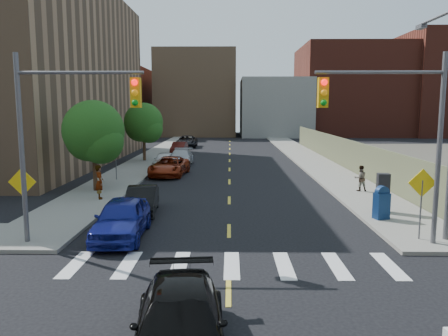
{
  "coord_description": "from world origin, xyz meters",
  "views": [
    {
      "loc": [
        0.03,
        -9.59,
        5.09
      ],
      "look_at": [
        -0.27,
        12.56,
        2.0
      ],
      "focal_mm": 35.0,
      "sensor_mm": 36.0,
      "label": 1
    }
  ],
  "objects_px": {
    "parked_car_grey": "(187,141)",
    "black_sedan": "(180,325)",
    "parked_car_silver": "(181,157)",
    "parked_car_maroon": "(179,148)",
    "payphone": "(383,193)",
    "parked_car_white": "(164,160)",
    "pedestrian_west": "(100,182)",
    "parked_car_black": "(142,200)",
    "parked_car_blue": "(122,218)",
    "pedestrian_east": "(360,178)",
    "mailbox": "(382,203)",
    "parked_car_red": "(169,166)"
  },
  "relations": [
    {
      "from": "parked_car_grey",
      "to": "black_sedan",
      "type": "height_order",
      "value": "parked_car_grey"
    },
    {
      "from": "parked_car_silver",
      "to": "parked_car_maroon",
      "type": "xyz_separation_m",
      "value": [
        -1.2,
        9.17,
        -0.03
      ]
    },
    {
      "from": "parked_car_maroon",
      "to": "payphone",
      "type": "relative_size",
      "value": 2.2
    },
    {
      "from": "parked_car_white",
      "to": "pedestrian_west",
      "type": "height_order",
      "value": "pedestrian_west"
    },
    {
      "from": "parked_car_black",
      "to": "parked_car_silver",
      "type": "bearing_deg",
      "value": 84.96
    },
    {
      "from": "parked_car_white",
      "to": "parked_car_blue",
      "type": "bearing_deg",
      "value": -84.43
    },
    {
      "from": "parked_car_black",
      "to": "pedestrian_east",
      "type": "xyz_separation_m",
      "value": [
        11.98,
        5.15,
        0.26
      ]
    },
    {
      "from": "parked_car_white",
      "to": "mailbox",
      "type": "bearing_deg",
      "value": -52.85
    },
    {
      "from": "parked_car_white",
      "to": "parked_car_grey",
      "type": "relative_size",
      "value": 0.74
    },
    {
      "from": "parked_car_silver",
      "to": "mailbox",
      "type": "height_order",
      "value": "mailbox"
    },
    {
      "from": "parked_car_maroon",
      "to": "mailbox",
      "type": "distance_m",
      "value": 30.73
    },
    {
      "from": "mailbox",
      "to": "payphone",
      "type": "relative_size",
      "value": 0.81
    },
    {
      "from": "parked_car_blue",
      "to": "parked_car_maroon",
      "type": "relative_size",
      "value": 1.13
    },
    {
      "from": "parked_car_black",
      "to": "parked_car_silver",
      "type": "distance_m",
      "value": 17.58
    },
    {
      "from": "parked_car_maroon",
      "to": "mailbox",
      "type": "xyz_separation_m",
      "value": [
        12.28,
        -28.16,
        0.21
      ]
    },
    {
      "from": "parked_car_maroon",
      "to": "pedestrian_west",
      "type": "distance_m",
      "value": 24.12
    },
    {
      "from": "parked_car_silver",
      "to": "parked_car_white",
      "type": "relative_size",
      "value": 1.23
    },
    {
      "from": "parked_car_white",
      "to": "black_sedan",
      "type": "distance_m",
      "value": 28.38
    },
    {
      "from": "parked_car_silver",
      "to": "black_sedan",
      "type": "distance_m",
      "value": 29.87
    },
    {
      "from": "parked_car_blue",
      "to": "mailbox",
      "type": "xyz_separation_m",
      "value": [
        10.98,
        2.49,
        0.1
      ]
    },
    {
      "from": "pedestrian_west",
      "to": "pedestrian_east",
      "type": "xyz_separation_m",
      "value": [
        14.81,
        2.46,
        -0.17
      ]
    },
    {
      "from": "parked_car_red",
      "to": "black_sedan",
      "type": "xyz_separation_m",
      "value": [
        3.52,
        -23.87,
        -0.03
      ]
    },
    {
      "from": "parked_car_red",
      "to": "parked_car_maroon",
      "type": "xyz_separation_m",
      "value": [
        -0.99,
        14.99,
        -0.04
      ]
    },
    {
      "from": "parked_car_blue",
      "to": "parked_car_white",
      "type": "height_order",
      "value": "parked_car_blue"
    },
    {
      "from": "parked_car_blue",
      "to": "parked_car_black",
      "type": "relative_size",
      "value": 1.16
    },
    {
      "from": "parked_car_grey",
      "to": "mailbox",
      "type": "xyz_separation_m",
      "value": [
        12.28,
        -36.65,
        0.13
      ]
    },
    {
      "from": "parked_car_blue",
      "to": "pedestrian_west",
      "type": "height_order",
      "value": "pedestrian_west"
    },
    {
      "from": "black_sedan",
      "to": "pedestrian_east",
      "type": "distance_m",
      "value": 19.36
    },
    {
      "from": "parked_car_grey",
      "to": "black_sedan",
      "type": "distance_m",
      "value": 47.56
    },
    {
      "from": "parked_car_white",
      "to": "parked_car_grey",
      "type": "bearing_deg",
      "value": 91.82
    },
    {
      "from": "parked_car_blue",
      "to": "mailbox",
      "type": "relative_size",
      "value": 3.06
    },
    {
      "from": "parked_car_silver",
      "to": "pedestrian_east",
      "type": "relative_size",
      "value": 3.18
    },
    {
      "from": "parked_car_black",
      "to": "parked_car_grey",
      "type": "relative_size",
      "value": 0.74
    },
    {
      "from": "payphone",
      "to": "pedestrian_east",
      "type": "bearing_deg",
      "value": 88.7
    },
    {
      "from": "parked_car_blue",
      "to": "black_sedan",
      "type": "xyz_separation_m",
      "value": [
        3.22,
        -8.21,
        -0.1
      ]
    },
    {
      "from": "parked_car_red",
      "to": "parked_car_white",
      "type": "distance_m",
      "value": 4.27
    },
    {
      "from": "parked_car_red",
      "to": "mailbox",
      "type": "height_order",
      "value": "mailbox"
    },
    {
      "from": "parked_car_blue",
      "to": "pedestrian_east",
      "type": "distance_m",
      "value": 15.02
    },
    {
      "from": "parked_car_blue",
      "to": "parked_car_maroon",
      "type": "height_order",
      "value": "parked_car_blue"
    },
    {
      "from": "pedestrian_east",
      "to": "parked_car_silver",
      "type": "bearing_deg",
      "value": -49.48
    },
    {
      "from": "parked_car_grey",
      "to": "black_sedan",
      "type": "xyz_separation_m",
      "value": [
        4.52,
        -47.35,
        -0.07
      ]
    },
    {
      "from": "parked_car_silver",
      "to": "payphone",
      "type": "height_order",
      "value": "payphone"
    },
    {
      "from": "payphone",
      "to": "parked_car_red",
      "type": "bearing_deg",
      "value": 138.98
    },
    {
      "from": "parked_car_grey",
      "to": "parked_car_maroon",
      "type": "bearing_deg",
      "value": -90.51
    },
    {
      "from": "parked_car_white",
      "to": "pedestrian_west",
      "type": "xyz_separation_m",
      "value": [
        -1.53,
        -13.23,
        0.4
      ]
    },
    {
      "from": "mailbox",
      "to": "payphone",
      "type": "height_order",
      "value": "payphone"
    },
    {
      "from": "parked_car_black",
      "to": "parked_car_silver",
      "type": "relative_size",
      "value": 0.81
    },
    {
      "from": "payphone",
      "to": "parked_car_white",
      "type": "bearing_deg",
      "value": 132.77
    },
    {
      "from": "parked_car_blue",
      "to": "payphone",
      "type": "bearing_deg",
      "value": 16.23
    },
    {
      "from": "payphone",
      "to": "parked_car_blue",
      "type": "bearing_deg",
      "value": -157.53
    }
  ]
}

